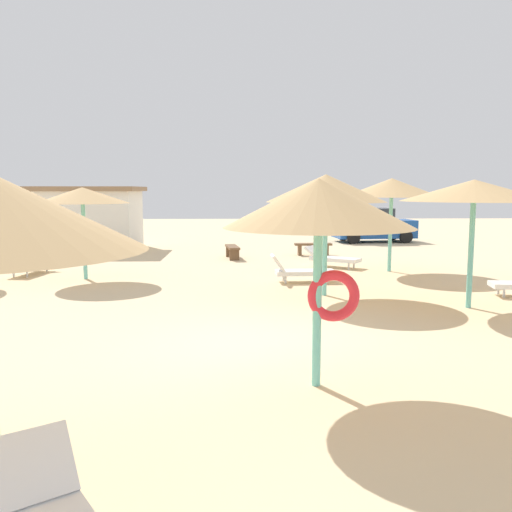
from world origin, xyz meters
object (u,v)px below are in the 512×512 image
Objects in this scene: lounger_0 at (300,271)px; lounger_3 at (33,264)px; parasol_5 at (392,188)px; parked_car at (373,226)px; beach_cabana at (87,218)px; lounger_5 at (331,258)px; bench_0 at (232,250)px; bench_1 at (313,247)px; parasol_0 at (326,189)px; parasol_4 at (474,191)px; parasol_7 at (319,205)px; parasol_3 at (83,196)px.

lounger_3 is at bearing 167.71° from lounger_0.
parasol_5 reaches higher than parked_car.
beach_cabana reaches higher than lounger_0.
lounger_5 is 1.25× the size of bench_0.
parked_car is (3.83, 5.49, 0.48)m from bench_1.
bench_1 is (1.24, 6.25, 0.02)m from lounger_0.
parasol_0 is 0.73× the size of parked_car.
parasol_4 is at bearing -45.73° from beach_cabana.
parasol_4 reaches higher than lounger_5.
parasol_4 is at bearing -45.57° from lounger_0.
lounger_3 is (-11.44, -0.11, -2.39)m from parasol_5.
bench_0 is 0.37× the size of parked_car.
parasol_0 is at bearing -125.45° from parasol_5.
parasol_4 is 2.11× the size of bench_1.
parasol_7 reaches higher than parked_car.
lounger_0 is (-0.38, 1.95, -2.35)m from parasol_0.
parked_car is at bearing 12.33° from beach_cabana.
parasol_7 is at bearing -84.48° from bench_0.
parasol_7 reaches higher than parasol_3.
parasol_3 is 1.45× the size of lounger_0.
beach_cabana reaches higher than lounger_5.
beach_cabana reaches higher than bench_0.
parasol_5 is 1.57× the size of lounger_3.
lounger_0 is 1.24× the size of bench_1.
beach_cabana is at bearing -167.67° from parked_car.
lounger_3 is 16.67m from parked_car.
beach_cabana is (-8.52, 8.76, 1.09)m from lounger_0.
parasol_7 is 1.81× the size of bench_0.
bench_0 is at bearing 108.31° from parasol_0.
parasol_3 is 10.63m from parasol_4.
parked_car is (4.69, 13.68, -1.85)m from parasol_0.
lounger_3 is at bearing 156.63° from parasol_0.
lounger_0 is 12.27m from beach_cabana.
parked_car is (5.80, 19.86, -1.62)m from parasol_7.
parasol_0 reaches higher than parasol_4.
lounger_3 reaches higher than lounger_5.
lounger_0 reaches higher than lounger_3.
parasol_3 is 9.56m from parasol_5.
parasol_7 is 14.66m from bench_1.
bench_0 is 0.32× the size of beach_cabana.
beach_cabana is (-7.80, 16.89, -1.03)m from parasol_7.
lounger_3 is 0.41× the size of beach_cabana.
lounger_0 is 3.28m from lounger_5.
parasol_3 is at bearing -172.92° from parasol_5.
parasol_0 is 1.54× the size of lounger_3.
lounger_5 is (7.77, 2.22, -2.16)m from parasol_3.
parked_car is at bearing 73.73° from parasol_7.
bench_1 is (7.59, 5.50, -2.13)m from parasol_3.
parked_car is (5.07, 11.73, 0.50)m from lounger_0.
lounger_5 is at bearing -112.64° from parked_car.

